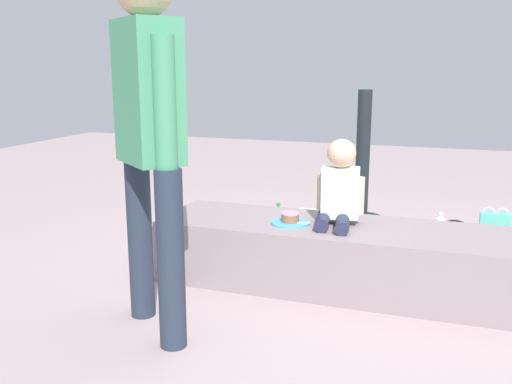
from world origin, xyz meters
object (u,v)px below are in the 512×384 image
object	(u,v)px
gift_bag	(494,233)
handbag_black_leather	(453,252)
child_seated	(339,188)
water_bottle_far_side	(440,227)
adult_standing	(149,116)
water_bottle_near_gift	(278,220)
party_cup_red	(253,228)
cake_box_white	(316,222)
cake_plate	(290,220)

from	to	relation	value
gift_bag	handbag_black_leather	xyz separation A→B (m)	(-0.25, -0.37, -0.04)
child_seated	water_bottle_far_side	distance (m)	1.32
adult_standing	water_bottle_near_gift	xyz separation A→B (m)	(0.09, 1.70, -0.92)
adult_standing	handbag_black_leather	world-z (taller)	adult_standing
gift_bag	water_bottle_near_gift	world-z (taller)	gift_bag
water_bottle_near_gift	water_bottle_far_side	distance (m)	1.18
gift_bag	handbag_black_leather	world-z (taller)	gift_bag
party_cup_red	cake_box_white	size ratio (longest dim) A/B	0.30
adult_standing	party_cup_red	bearing A→B (deg)	93.12
child_seated	water_bottle_far_side	xyz separation A→B (m)	(0.54, 1.10, -0.48)
water_bottle_far_side	cake_box_white	distance (m)	0.91
adult_standing	cake_plate	xyz separation A→B (m)	(0.44, 0.77, -0.64)
child_seated	cake_box_white	bearing A→B (deg)	109.25
cake_plate	adult_standing	bearing A→B (deg)	-120.04
party_cup_red	handbag_black_leather	xyz separation A→B (m)	(1.43, -0.27, 0.06)
water_bottle_near_gift	handbag_black_leather	world-z (taller)	handbag_black_leather
cake_box_white	water_bottle_near_gift	bearing A→B (deg)	-140.63
child_seated	adult_standing	bearing A→B (deg)	-129.79
water_bottle_near_gift	child_seated	bearing A→B (deg)	-54.39
adult_standing	water_bottle_far_side	bearing A→B (deg)	57.41
water_bottle_near_gift	handbag_black_leather	bearing A→B (deg)	-14.98
handbag_black_leather	gift_bag	bearing A→B (deg)	55.66
child_seated	gift_bag	world-z (taller)	child_seated
cake_plate	party_cup_red	distance (m)	1.08
adult_standing	cake_box_white	world-z (taller)	adult_standing
adult_standing	cake_box_white	bearing A→B (deg)	80.05
child_seated	adult_standing	size ratio (longest dim) A/B	0.28
child_seated	cake_plate	xyz separation A→B (m)	(-0.26, -0.08, -0.19)
child_seated	cake_box_white	distance (m)	1.23
child_seated	handbag_black_leather	distance (m)	0.95
water_bottle_far_side	party_cup_red	world-z (taller)	water_bottle_far_side
water_bottle_far_side	water_bottle_near_gift	bearing A→B (deg)	-168.02
party_cup_red	cake_box_white	xyz separation A→B (m)	(0.42, 0.26, 0.02)
party_cup_red	adult_standing	bearing A→B (deg)	-86.88
gift_bag	cake_plate	bearing A→B (deg)	-139.75
child_seated	gift_bag	xyz separation A→B (m)	(0.89, 0.89, -0.43)
cake_plate	cake_box_white	size ratio (longest dim) A/B	0.72
gift_bag	handbag_black_leather	distance (m)	0.45
party_cup_red	gift_bag	bearing A→B (deg)	3.22
cake_plate	water_bottle_near_gift	world-z (taller)	cake_plate
child_seated	adult_standing	world-z (taller)	adult_standing
cake_box_white	handbag_black_leather	size ratio (longest dim) A/B	0.99
water_bottle_near_gift	adult_standing	bearing A→B (deg)	-93.00
water_bottle_near_gift	party_cup_red	distance (m)	0.20
child_seated	handbag_black_leather	bearing A→B (deg)	39.53
party_cup_red	cake_box_white	world-z (taller)	cake_box_white
child_seated	party_cup_red	distance (m)	1.24
handbag_black_leather	water_bottle_near_gift	bearing A→B (deg)	165.02
water_bottle_near_gift	party_cup_red	world-z (taller)	water_bottle_near_gift
cake_plate	water_bottle_near_gift	xyz separation A→B (m)	(-0.35, 0.93, -0.28)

